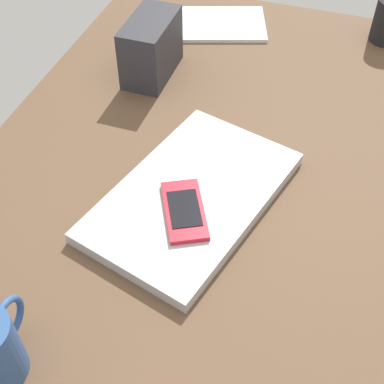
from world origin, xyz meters
The scene contains 5 objects.
desk_surface centered at (0.00, 0.00, 1.50)cm, with size 120.00×80.00×3.00cm, color brown.
laptop_closed centered at (-6.14, 1.49, 4.05)cm, with size 34.61×21.24×2.10cm, color #B7BABC.
cell_phone_on_laptop centered at (-10.55, 1.21, 5.56)cm, with size 13.16×10.53×0.99cm.
notepad centered at (46.10, 11.93, 3.40)cm, with size 14.34×19.22×0.80cm, color white.
desk_organizer centered at (24.19, 19.97, 8.85)cm, with size 14.63×7.86×11.69cm, color #2D2D33.
Camera 1 is at (-60.90, -16.81, 66.93)cm, focal length 51.09 mm.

